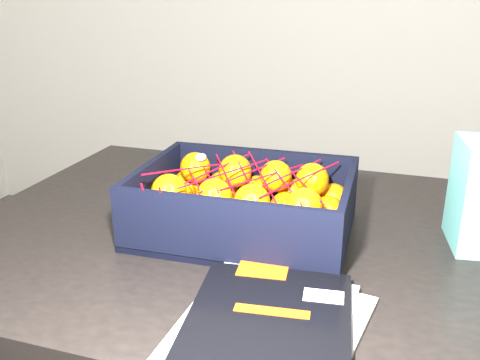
# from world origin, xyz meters

# --- Properties ---
(table) EXTENTS (1.22, 0.84, 0.75)m
(table) POSITION_xyz_m (0.24, 0.18, 0.65)
(table) COLOR black
(table) RESTS_ON ground
(magazine_stack) EXTENTS (0.26, 0.32, 0.02)m
(magazine_stack) POSITION_xyz_m (0.27, -0.12, 0.76)
(magazine_stack) COLOR silver
(magazine_stack) RESTS_ON table
(produce_crate) EXTENTS (0.37, 0.28, 0.12)m
(produce_crate) POSITION_xyz_m (0.16, 0.17, 0.79)
(produce_crate) COLOR olive
(produce_crate) RESTS_ON table
(clementine_heap) EXTENTS (0.35, 0.26, 0.11)m
(clementine_heap) POSITION_xyz_m (0.16, 0.17, 0.81)
(clementine_heap) COLOR orange
(clementine_heap) RESTS_ON produce_crate
(mesh_net) EXTENTS (0.30, 0.25, 0.09)m
(mesh_net) POSITION_xyz_m (0.15, 0.16, 0.86)
(mesh_net) COLOR red
(mesh_net) RESTS_ON clementine_heap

